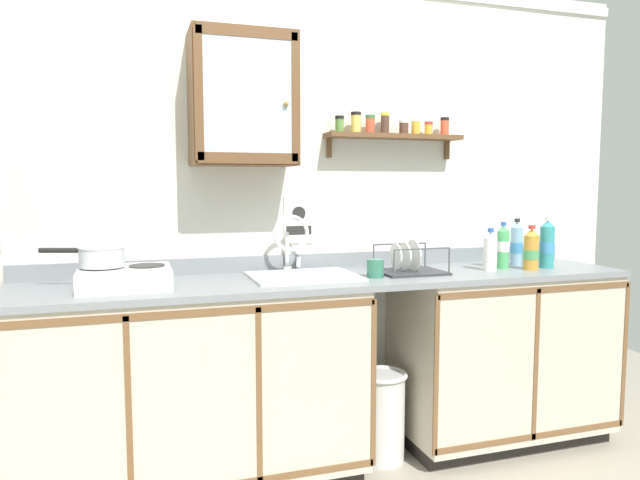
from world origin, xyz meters
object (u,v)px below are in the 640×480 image
object	(u,v)px
hot_plate_stove	(125,278)
bottle_opaque_white_0	(490,252)
wall_cabinet	(243,100)
bottle_juice_amber_2	(531,250)
trash_bin	(382,415)
bottle_detergent_teal_3	(547,245)
warning_sign	(299,220)
bottle_water_blue_1	(516,244)
saucepan	(101,256)
dish_rack	(409,266)
sink	(302,282)
bottle_soda_green_4	(503,247)
mug	(375,268)

from	to	relation	value
hot_plate_stove	bottle_opaque_white_0	distance (m)	1.78
hot_plate_stove	wall_cabinet	size ratio (longest dim) A/B	0.61
bottle_juice_amber_2	trash_bin	world-z (taller)	bottle_juice_amber_2
wall_cabinet	bottle_detergent_teal_3	bearing A→B (deg)	-7.89
hot_plate_stove	bottle_opaque_white_0	bearing A→B (deg)	-1.67
warning_sign	bottle_water_blue_1	bearing A→B (deg)	-9.66
bottle_opaque_white_0	bottle_water_blue_1	world-z (taller)	bottle_water_blue_1
saucepan	dish_rack	xyz separation A→B (m)	(1.44, -0.02, -0.10)
sink	bottle_soda_green_4	xyz separation A→B (m)	(1.09, -0.05, 0.14)
sink	dish_rack	size ratio (longest dim) A/B	1.57
trash_bin	sink	bearing A→B (deg)	169.56
mug	warning_sign	size ratio (longest dim) A/B	0.44
trash_bin	bottle_opaque_white_0	bearing A→B (deg)	-3.78
saucepan	bottle_juice_amber_2	world-z (taller)	bottle_juice_amber_2
hot_plate_stove	bottle_soda_green_4	world-z (taller)	bottle_soda_green_4
bottle_opaque_white_0	wall_cabinet	bearing A→B (deg)	169.89
hot_plate_stove	mug	world-z (taller)	hot_plate_stove
bottle_soda_green_4	mug	distance (m)	0.76
sink	bottle_juice_amber_2	size ratio (longest dim) A/B	2.17
bottle_water_blue_1	bottle_juice_amber_2	size ratio (longest dim) A/B	1.10
saucepan	bottle_soda_green_4	distance (m)	1.99
sink	mug	xyz separation A→B (m)	(0.33, -0.12, 0.07)
saucepan	bottle_juice_amber_2	xyz separation A→B (m)	(2.10, -0.11, -0.04)
bottle_soda_green_4	warning_sign	world-z (taller)	warning_sign
bottle_soda_green_4	wall_cabinet	xyz separation A→B (m)	(-1.34, 0.16, 0.73)
bottle_water_blue_1	trash_bin	world-z (taller)	bottle_water_blue_1
bottle_water_blue_1	mug	distance (m)	0.93
bottle_juice_amber_2	mug	size ratio (longest dim) A/B	2.13
saucepan	trash_bin	xyz separation A→B (m)	(1.30, -0.04, -0.85)
bottle_juice_amber_2	dish_rack	bearing A→B (deg)	172.21
bottle_detergent_teal_3	saucepan	bearing A→B (deg)	178.00
bottle_opaque_white_0	sink	bearing A→B (deg)	173.49
bottle_juice_amber_2	trash_bin	size ratio (longest dim) A/B	0.51
sink	saucepan	distance (m)	0.92
warning_sign	hot_plate_stove	bearing A→B (deg)	-160.76
sink	bottle_detergent_teal_3	bearing A→B (deg)	-4.78
bottle_soda_green_4	warning_sign	size ratio (longest dim) A/B	0.98
bottle_juice_amber_2	bottle_detergent_teal_3	bearing A→B (deg)	15.54
dish_rack	trash_bin	size ratio (longest dim) A/B	0.71
bottle_water_blue_1	wall_cabinet	size ratio (longest dim) A/B	0.41
sink	mug	world-z (taller)	sink
bottle_water_blue_1	wall_cabinet	distance (m)	1.67
bottle_opaque_white_0	bottle_juice_amber_2	size ratio (longest dim) A/B	0.94
bottle_opaque_white_0	bottle_juice_amber_2	xyz separation A→B (m)	(0.22, -0.03, 0.01)
hot_plate_stove	saucepan	world-z (taller)	saucepan
hot_plate_stove	bottle_detergent_teal_3	xyz separation A→B (m)	(2.13, -0.05, 0.08)
sink	wall_cabinet	world-z (taller)	wall_cabinet
bottle_opaque_white_0	trash_bin	size ratio (longest dim) A/B	0.49
bottle_soda_green_4	wall_cabinet	size ratio (longest dim) A/B	0.39
wall_cabinet	warning_sign	bearing A→B (deg)	23.21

